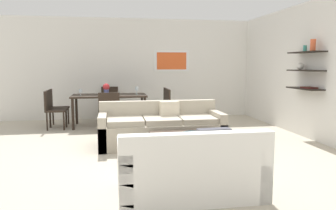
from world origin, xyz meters
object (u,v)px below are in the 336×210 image
at_px(dining_chair_right_far, 161,103).
at_px(wine_glass_right_near, 137,89).
at_px(loveseat_white, 190,169).
at_px(wine_glass_right_far, 136,89).
at_px(candle_jar, 211,135).
at_px(dining_table, 109,98).
at_px(dining_chair_head, 110,101).
at_px(dining_chair_left_far, 55,105).
at_px(dining_chair_foot, 109,110).
at_px(sofa_beige, 161,129).
at_px(dining_chair_right_near, 164,105).
at_px(dining_chair_left_near, 52,107).
at_px(coffee_table, 193,149).
at_px(decorative_bowl, 193,135).
at_px(apple_on_coffee_table, 178,137).
at_px(wine_glass_left_near, 80,91).
at_px(centerpiece_vase, 106,89).

height_order(dining_chair_right_far, wine_glass_right_near, wine_glass_right_near).
bearing_deg(loveseat_white, wine_glass_right_far, 93.38).
xyz_separation_m(loveseat_white, candle_jar, (0.59, 1.14, 0.13)).
bearing_deg(dining_table, dining_chair_head, 90.00).
xyz_separation_m(dining_chair_left_far, wine_glass_right_near, (1.93, -0.31, 0.38)).
bearing_deg(loveseat_white, dining_chair_foot, 104.54).
distance_m(loveseat_white, candle_jar, 1.29).
bearing_deg(dining_chair_left_far, wine_glass_right_far, -2.63).
height_order(sofa_beige, candle_jar, sofa_beige).
bearing_deg(dining_chair_right_near, dining_chair_left_near, 180.00).
height_order(coffee_table, decorative_bowl, decorative_bowl).
height_order(apple_on_coffee_table, wine_glass_right_far, wine_glass_right_far).
distance_m(dining_chair_left_near, dining_chair_right_near, 2.56).
xyz_separation_m(loveseat_white, dining_chair_right_near, (0.36, 4.20, 0.21)).
relative_size(dining_table, dining_chair_right_far, 1.98).
distance_m(loveseat_white, dining_chair_right_far, 4.61).
bearing_deg(decorative_bowl, sofa_beige, 105.83).
distance_m(candle_jar, dining_chair_foot, 2.85).
height_order(wine_glass_right_near, wine_glass_left_near, wine_glass_right_near).
relative_size(sofa_beige, decorative_bowl, 6.63).
distance_m(loveseat_white, wine_glass_right_near, 4.34).
xyz_separation_m(apple_on_coffee_table, dining_chair_right_near, (0.27, 3.10, 0.08)).
height_order(sofa_beige, centerpiece_vase, centerpiece_vase).
xyz_separation_m(dining_chair_right_far, centerpiece_vase, (-1.35, -0.22, 0.40)).
height_order(sofa_beige, loveseat_white, same).
bearing_deg(sofa_beige, loveseat_white, -90.45).
distance_m(coffee_table, dining_table, 3.43).
bearing_deg(dining_chair_head, decorative_bowl, -72.65).
xyz_separation_m(dining_chair_head, dining_chair_left_far, (-1.28, -0.65, 0.00)).
relative_size(loveseat_white, centerpiece_vase, 5.85).
height_order(sofa_beige, wine_glass_right_far, wine_glass_right_far).
bearing_deg(centerpiece_vase, dining_chair_left_far, 169.69).
relative_size(dining_chair_right_near, wine_glass_right_near, 4.55).
xyz_separation_m(dining_chair_left_far, wine_glass_right_far, (1.93, -0.09, 0.37)).
bearing_deg(loveseat_white, candle_jar, 62.42).
bearing_deg(wine_glass_right_near, loveseat_white, -86.45).
height_order(apple_on_coffee_table, dining_table, dining_table).
xyz_separation_m(apple_on_coffee_table, wine_glass_right_near, (-0.36, 3.19, 0.46)).
distance_m(dining_table, dining_chair_right_near, 1.30).
bearing_deg(dining_chair_right_far, sofa_beige, -98.51).
height_order(candle_jar, wine_glass_left_near, wine_glass_left_near).
relative_size(apple_on_coffee_table, dining_chair_head, 0.10).
height_order(dining_table, wine_glass_right_far, wine_glass_right_far).
distance_m(apple_on_coffee_table, dining_chair_foot, 2.65).
bearing_deg(wine_glass_right_near, decorative_bowl, -78.91).
bearing_deg(dining_chair_left_far, apple_on_coffee_table, -56.77).
relative_size(apple_on_coffee_table, wine_glass_right_near, 0.44).
distance_m(decorative_bowl, dining_chair_left_far, 4.22).
height_order(dining_chair_left_far, wine_glass_right_near, wine_glass_right_near).
bearing_deg(centerpiece_vase, apple_on_coffee_table, -71.75).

